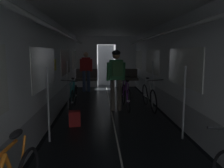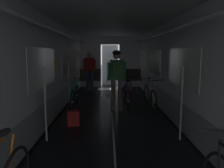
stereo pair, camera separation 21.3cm
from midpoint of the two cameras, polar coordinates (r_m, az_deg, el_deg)
name	(u,v)px [view 1 (the left image)]	position (r m, az deg, el deg)	size (l,w,h in m)	color
train_car_shell	(113,51)	(5.66, -0.93, 8.26)	(3.14, 12.34, 2.57)	black
bench_seat_far_left	(87,77)	(10.21, -6.94, 1.64)	(0.98, 0.51, 0.95)	gray
bench_seat_far_right	(127,77)	(10.25, 3.16, 1.71)	(0.98, 0.51, 0.95)	gray
bicycle_white	(149,96)	(6.79, 8.36, -3.05)	(0.44, 1.69, 0.95)	black
bicycle_teal	(73,97)	(6.74, -10.53, -3.19)	(0.44, 1.69, 0.95)	black
person_cyclist_aisle	(116,74)	(6.40, 0.11, 2.60)	(0.55, 0.41, 1.73)	brown
bicycle_purple_in_aisle	(126,96)	(6.78, 2.58, -2.98)	(0.44, 1.69, 0.94)	black
person_standing_near_bench	(86,69)	(9.80, -7.11, 3.77)	(0.53, 0.23, 1.69)	#384C75
backpack_on_floor	(75,119)	(5.32, -10.48, -8.49)	(0.26, 0.20, 0.34)	maroon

